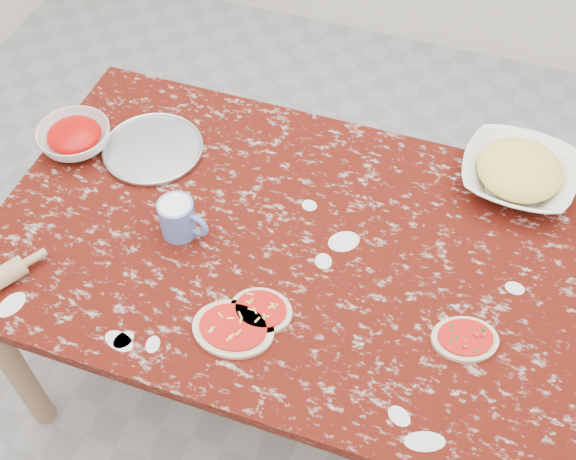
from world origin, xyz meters
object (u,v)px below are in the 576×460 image
Objects in this scene: sauce_bowl at (75,138)px; cheese_bowl at (518,175)px; worktable at (288,260)px; flour_mug at (179,218)px; pizza_tray at (153,149)px.

cheese_bowl is (1.26, 0.27, 0.01)m from sauce_bowl.
sauce_bowl is 1.29m from cheese_bowl.
worktable is 0.69m from cheese_bowl.
worktable is 5.06× the size of cheese_bowl.
worktable is at bearing 12.46° from flour_mug.
worktable is 0.74m from sauce_bowl.
sauce_bowl is (-0.22, -0.06, 0.03)m from pizza_tray.
flour_mug is (-0.83, -0.47, 0.02)m from cheese_bowl.
pizza_tray is (-0.49, 0.19, 0.09)m from worktable.
cheese_bowl is 0.95m from flour_mug.
sauce_bowl is 0.68× the size of cheese_bowl.
pizza_tray is 1.06m from cheese_bowl.
pizza_tray is at bearing 129.10° from flour_mug.
cheese_bowl is (0.54, 0.41, 0.12)m from worktable.
worktable is at bearing -21.26° from pizza_tray.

